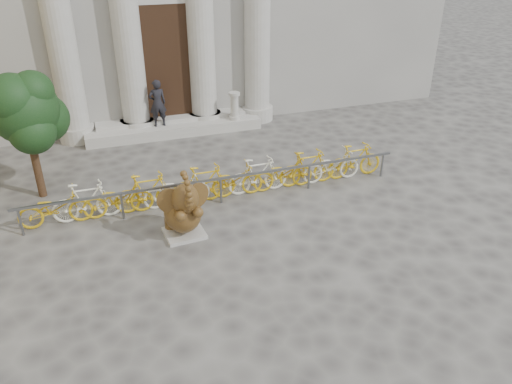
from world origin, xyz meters
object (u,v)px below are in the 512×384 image
object	(u,v)px
bike_rack	(218,181)
pedestrian	(158,103)
tree	(26,112)
elephant_statue	(183,211)

from	to	relation	value
bike_rack	pedestrian	xyz separation A→B (m)	(-0.68, 5.06, 0.66)
pedestrian	tree	bearing A→B (deg)	37.19
pedestrian	elephant_statue	bearing A→B (deg)	79.93
elephant_statue	tree	world-z (taller)	tree
bike_rack	elephant_statue	bearing A→B (deg)	-129.14
elephant_statue	tree	distance (m)	4.77
bike_rack	pedestrian	world-z (taller)	pedestrian
elephant_statue	pedestrian	distance (m)	6.58
bike_rack	tree	xyz separation A→B (m)	(-4.35, 1.68, 1.84)
elephant_statue	bike_rack	bearing A→B (deg)	46.25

